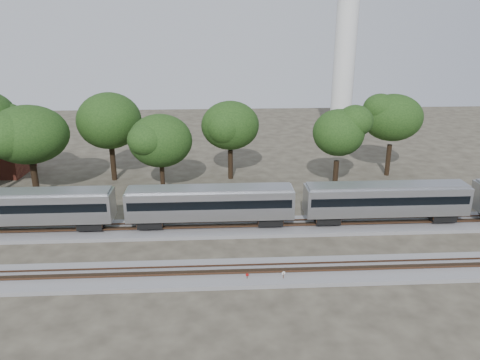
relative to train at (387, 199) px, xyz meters
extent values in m
plane|color=#383328|center=(-22.29, -6.00, -3.34)|extent=(160.00, 160.00, 0.00)
cube|color=slate|center=(-22.29, 0.00, -3.14)|extent=(160.00, 5.00, 0.40)
cube|color=brown|center=(-22.29, -0.72, -2.69)|extent=(160.00, 0.08, 0.15)
cube|color=brown|center=(-22.29, 0.72, -2.69)|extent=(160.00, 0.08, 0.15)
cube|color=slate|center=(-22.29, -10.00, -3.14)|extent=(160.00, 5.00, 0.40)
cube|color=brown|center=(-22.29, -10.72, -2.69)|extent=(160.00, 0.08, 0.15)
cube|color=brown|center=(-22.29, -9.28, -2.69)|extent=(160.00, 0.08, 0.15)
cube|color=#AEB0B5|center=(-39.73, 0.00, -0.08)|extent=(18.37, 3.17, 3.17)
cube|color=black|center=(-39.73, 0.00, 0.24)|extent=(17.74, 3.22, 0.95)
cube|color=gray|center=(-39.73, 0.00, 1.56)|extent=(17.95, 2.53, 0.37)
cube|color=black|center=(-33.08, 0.00, -2.14)|extent=(2.74, 2.32, 0.95)
cube|color=#AEB0B5|center=(-19.93, 0.00, -0.08)|extent=(18.37, 3.17, 3.17)
cube|color=black|center=(-19.93, 0.00, 0.24)|extent=(17.74, 3.22, 0.95)
cube|color=gray|center=(-19.93, 0.00, 1.56)|extent=(17.95, 2.53, 0.37)
cube|color=black|center=(-26.58, 0.00, -2.14)|extent=(2.74, 2.32, 0.95)
cube|color=black|center=(-13.28, 0.00, -2.14)|extent=(2.74, 2.32, 0.95)
cube|color=#AEB0B5|center=(-0.13, 0.00, -0.08)|extent=(18.37, 3.17, 3.17)
cube|color=black|center=(-0.13, 0.00, 0.24)|extent=(17.74, 3.22, 0.95)
cube|color=gray|center=(-0.13, 0.00, 1.56)|extent=(17.95, 2.53, 0.37)
cube|color=black|center=(-6.78, 0.00, -2.14)|extent=(2.74, 2.32, 0.95)
cube|color=black|center=(6.52, 0.00, -2.14)|extent=(2.74, 2.32, 0.95)
cylinder|color=#512D19|center=(-16.61, -11.32, -2.93)|extent=(0.06, 0.06, 0.83)
cylinder|color=#A20B0D|center=(-16.61, -11.32, -2.56)|extent=(0.29, 0.08, 0.29)
cylinder|color=#512D19|center=(-13.34, -11.42, -2.86)|extent=(0.06, 0.06, 0.97)
cylinder|color=silver|center=(-13.34, -11.42, -2.43)|extent=(0.34, 0.14, 0.34)
cube|color=#512D19|center=(-14.68, -11.68, -3.19)|extent=(0.57, 0.44, 0.30)
cylinder|color=silver|center=(4.60, 38.39, 10.45)|extent=(3.94, 3.94, 27.59)
cone|color=silver|center=(4.60, 38.39, -1.37)|extent=(6.31, 6.31, 3.94)
cylinder|color=black|center=(-43.08, 11.54, -1.05)|extent=(0.70, 0.70, 4.60)
ellipsoid|color=#183411|center=(-43.08, 11.54, 5.19)|extent=(8.67, 8.67, 7.37)
cylinder|color=black|center=(-34.19, 18.10, -0.96)|extent=(0.70, 0.70, 4.76)
ellipsoid|color=#183411|center=(-34.19, 18.10, 5.49)|extent=(8.97, 8.97, 7.63)
cylinder|color=black|center=(-26.47, 12.27, -1.38)|extent=(0.70, 0.70, 3.93)
ellipsoid|color=#183411|center=(-26.47, 12.27, 3.96)|extent=(7.42, 7.42, 6.30)
cylinder|color=black|center=(-17.05, 17.76, -1.18)|extent=(0.70, 0.70, 4.32)
ellipsoid|color=#183411|center=(-17.05, 17.76, 4.68)|extent=(8.15, 8.15, 6.92)
cylinder|color=black|center=(-3.05, 11.05, -1.09)|extent=(0.70, 0.70, 4.51)
ellipsoid|color=#183411|center=(-3.05, 11.05, 5.03)|extent=(8.50, 8.50, 7.22)
cylinder|color=black|center=(6.71, 18.01, -0.97)|extent=(0.70, 0.70, 4.76)
ellipsoid|color=#183411|center=(6.71, 18.01, 5.49)|extent=(8.97, 8.97, 7.62)
camera|label=1|loc=(-19.30, -48.06, 19.27)|focal=35.00mm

